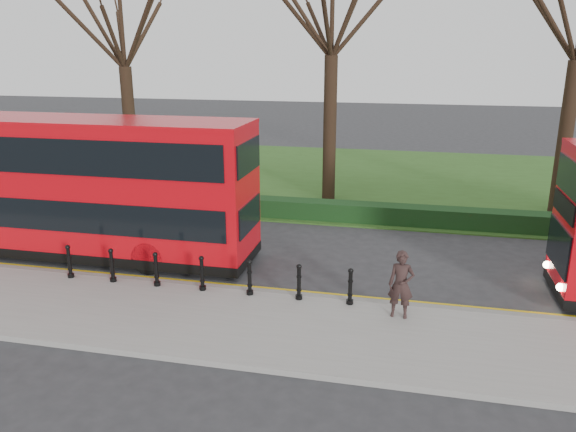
# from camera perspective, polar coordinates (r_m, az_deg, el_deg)

# --- Properties ---
(ground) EXTENTS (120.00, 120.00, 0.00)m
(ground) POSITION_cam_1_polar(r_m,az_deg,el_deg) (17.93, -7.14, -6.15)
(ground) COLOR #28282B
(ground) RESTS_ON ground
(pavement) EXTENTS (60.00, 4.00, 0.15)m
(pavement) POSITION_cam_1_polar(r_m,az_deg,el_deg) (15.38, -10.92, -10.08)
(pavement) COLOR gray
(pavement) RESTS_ON ground
(kerb) EXTENTS (60.00, 0.25, 0.16)m
(kerb) POSITION_cam_1_polar(r_m,az_deg,el_deg) (17.04, -8.27, -7.18)
(kerb) COLOR slate
(kerb) RESTS_ON ground
(grass_verge) EXTENTS (60.00, 18.00, 0.06)m
(grass_verge) POSITION_cam_1_polar(r_m,az_deg,el_deg) (31.81, 1.89, 4.17)
(grass_verge) COLOR #2B4D19
(grass_verge) RESTS_ON ground
(hedge) EXTENTS (60.00, 0.90, 0.80)m
(hedge) POSITION_cam_1_polar(r_m,az_deg,el_deg) (23.95, -1.76, 0.88)
(hedge) COLOR black
(hedge) RESTS_ON ground
(yellow_line_outer) EXTENTS (60.00, 0.10, 0.01)m
(yellow_line_outer) POSITION_cam_1_polar(r_m,az_deg,el_deg) (17.33, -7.91, -7.00)
(yellow_line_outer) COLOR yellow
(yellow_line_outer) RESTS_ON ground
(yellow_line_inner) EXTENTS (60.00, 0.10, 0.01)m
(yellow_line_inner) POSITION_cam_1_polar(r_m,az_deg,el_deg) (17.50, -7.68, -6.75)
(yellow_line_inner) COLOR yellow
(yellow_line_inner) RESTS_ON ground
(tree_left) EXTENTS (7.06, 7.06, 11.04)m
(tree_left) POSITION_cam_1_polar(r_m,az_deg,el_deg) (29.00, -16.55, 18.22)
(tree_left) COLOR black
(tree_left) RESTS_ON ground
(tree_mid) EXTENTS (7.70, 7.70, 12.04)m
(tree_mid) POSITION_cam_1_polar(r_m,az_deg,el_deg) (25.85, 4.54, 20.71)
(tree_mid) COLOR black
(tree_mid) RESTS_ON ground
(bollard_row) EXTENTS (8.75, 0.15, 1.00)m
(bollard_row) POSITION_cam_1_polar(r_m,az_deg,el_deg) (16.51, -8.73, -5.83)
(bollard_row) COLOR black
(bollard_row) RESTS_ON pavement
(bus_lead) EXTENTS (11.85, 2.72, 4.72)m
(bus_lead) POSITION_cam_1_polar(r_m,az_deg,el_deg) (20.27, -20.26, 2.68)
(bus_lead) COLOR #BA070F
(bus_lead) RESTS_ON ground
(pedestrian) EXTENTS (0.68, 0.47, 1.81)m
(pedestrian) POSITION_cam_1_polar(r_m,az_deg,el_deg) (14.90, 11.42, -6.84)
(pedestrian) COLOR black
(pedestrian) RESTS_ON pavement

